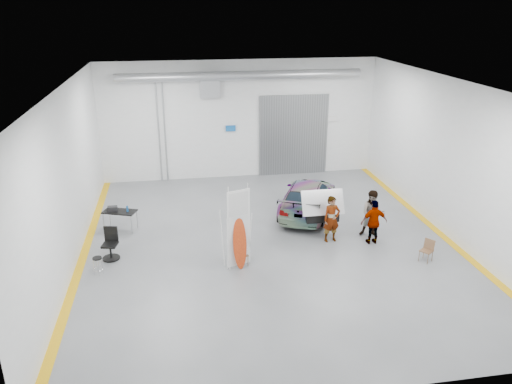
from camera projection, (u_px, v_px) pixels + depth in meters
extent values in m
plane|color=slate|center=(269.00, 243.00, 19.03)|extent=(16.00, 16.00, 0.00)
cube|color=silver|center=(67.00, 179.00, 16.88)|extent=(0.02, 16.00, 6.00)
cube|color=silver|center=(450.00, 159.00, 19.04)|extent=(0.02, 16.00, 6.00)
cube|color=silver|center=(240.00, 120.00, 25.33)|extent=(14.00, 0.02, 6.00)
cube|color=silver|center=(342.00, 285.00, 10.59)|extent=(14.00, 0.02, 6.00)
cube|color=silver|center=(271.00, 84.00, 16.89)|extent=(14.00, 16.00, 0.02)
cube|color=gray|center=(294.00, 135.00, 26.01)|extent=(3.60, 0.12, 4.20)
cube|color=#96989E|center=(210.00, 85.00, 24.38)|extent=(1.00, 0.50, 1.20)
cylinder|color=#96989E|center=(241.00, 76.00, 23.95)|extent=(11.90, 0.44, 0.44)
cube|color=#155DB1|center=(231.00, 128.00, 25.32)|extent=(0.50, 0.04, 0.30)
cube|color=white|center=(331.00, 119.00, 26.03)|extent=(0.70, 0.04, 0.25)
cylinder|color=#96989E|center=(165.00, 133.00, 24.85)|extent=(0.08, 0.08, 5.00)
cylinder|color=#96989E|center=(159.00, 133.00, 24.80)|extent=(0.08, 0.08, 5.00)
cube|color=#DAA10C|center=(83.00, 257.00, 17.97)|extent=(0.30, 16.00, 0.01)
cube|color=#DAA10C|center=(436.00, 230.00, 20.08)|extent=(0.30, 16.00, 0.01)
imported|color=white|center=(307.00, 197.00, 21.62)|extent=(3.83, 5.30, 1.42)
imported|color=brown|center=(332.00, 219.00, 18.90)|extent=(0.71, 0.52, 1.82)
imported|color=slate|center=(373.00, 214.00, 19.28)|extent=(1.13, 1.02, 1.89)
imported|color=#A95538|center=(374.00, 222.00, 18.73)|extent=(1.02, 0.42, 1.75)
cube|color=white|center=(237.00, 241.00, 16.92)|extent=(0.83, 0.31, 1.83)
ellipsoid|color=#EE5614|center=(237.00, 244.00, 16.86)|extent=(0.56, 0.39, 1.93)
cube|color=white|center=(236.00, 204.00, 16.41)|extent=(0.80, 0.30, 0.96)
cylinder|color=white|center=(226.00, 228.00, 16.69)|extent=(0.02, 0.02, 3.04)
cylinder|color=white|center=(247.00, 227.00, 16.79)|extent=(0.02, 0.02, 3.04)
cube|color=brown|center=(242.00, 255.00, 17.30)|extent=(0.46, 0.44, 0.04)
cube|color=brown|center=(241.00, 247.00, 17.39)|extent=(0.38, 0.17, 0.36)
cube|color=brown|center=(426.00, 251.00, 17.55)|extent=(0.52, 0.53, 0.04)
cube|color=brown|center=(425.00, 243.00, 17.63)|extent=(0.29, 0.36, 0.37)
cylinder|color=black|center=(97.00, 258.00, 16.63)|extent=(0.31, 0.31, 0.05)
torus|color=silver|center=(98.00, 269.00, 16.78)|extent=(0.33, 0.33, 0.02)
cylinder|color=#96989E|center=(105.00, 225.00, 19.67)|extent=(0.03, 0.03, 0.78)
cylinder|color=#96989E|center=(135.00, 223.00, 19.85)|extent=(0.03, 0.03, 0.78)
cylinder|color=#96989E|center=(106.00, 219.00, 20.17)|extent=(0.03, 0.03, 0.78)
cylinder|color=#96989E|center=(136.00, 217.00, 20.35)|extent=(0.03, 0.03, 0.78)
cube|color=black|center=(120.00, 212.00, 19.86)|extent=(1.44, 1.06, 0.04)
cylinder|color=#1A56A0|center=(127.00, 209.00, 19.76)|extent=(0.09, 0.09, 0.24)
cube|color=black|center=(112.00, 209.00, 19.83)|extent=(0.38, 0.24, 0.19)
cylinder|color=black|center=(111.00, 258.00, 17.84)|extent=(0.62, 0.62, 0.04)
cylinder|color=black|center=(111.00, 251.00, 17.74)|extent=(0.07, 0.07, 0.53)
cube|color=black|center=(110.00, 245.00, 17.65)|extent=(0.60, 0.60, 0.08)
cube|color=black|center=(110.00, 233.00, 17.75)|extent=(0.49, 0.17, 0.55)
cube|color=silver|center=(323.00, 200.00, 19.32)|extent=(1.66, 1.01, 0.04)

